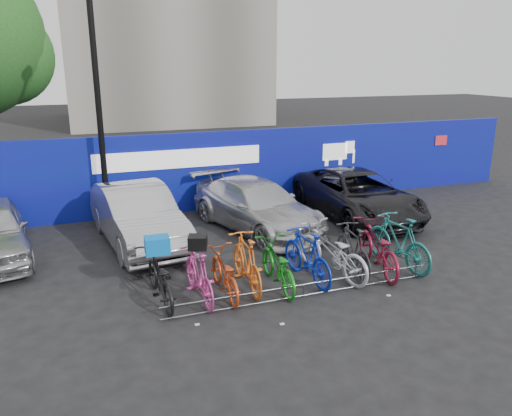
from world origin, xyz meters
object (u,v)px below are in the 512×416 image
bike_1 (199,274)px  bike_6 (331,252)px  car_3 (357,195)px  bike_5 (307,256)px  bike_7 (353,249)px  lamppost (99,107)px  bike_2 (224,273)px  bike_3 (247,262)px  bike_0 (159,278)px  bike_8 (378,248)px  bike_rack (304,290)px  car_2 (256,205)px  bike_9 (398,241)px  bike_4 (277,265)px  car_1 (137,216)px

bike_1 → bike_6: 2.90m
car_3 → bike_5: (-3.35, -3.55, -0.12)m
car_3 → bike_7: car_3 is taller
lamppost → bike_6: bearing=-51.6°
bike_2 → bike_3: bearing=-165.0°
bike_0 → bike_8: 4.69m
bike_rack → car_2: bearing=82.1°
lamppost → bike_8: 7.99m
bike_5 → bike_9: bike_9 is taller
car_2 → bike_8: car_2 is taller
bike_6 → bike_7: bearing=167.5°
bike_0 → bike_8: bike_8 is taller
car_2 → car_3: car_3 is taller
car_3 → bike_2: 6.28m
bike_rack → car_3: size_ratio=1.15×
bike_5 → bike_9: bearing=174.0°
bike_5 → bike_7: 1.13m
bike_rack → bike_1: bearing=161.9°
lamppost → bike_3: size_ratio=3.26×
bike_rack → bike_7: bearing=26.5°
car_2 → bike_2: (-2.00, -3.58, -0.21)m
bike_4 → bike_9: bike_9 is taller
car_3 → bike_2: bearing=-144.5°
bike_6 → bike_9: bearing=163.1°
bike_2 → bike_4: bike_4 is taller
bike_rack → bike_8: bike_8 is taller
bike_4 → bike_5: size_ratio=0.99×
bike_4 → bike_7: 1.84m
car_3 → bike_0: size_ratio=2.60×
bike_6 → car_3: bearing=-142.8°
bike_1 → bike_5: bike_5 is taller
bike_4 → bike_6: (1.29, 0.13, 0.07)m
bike_1 → bike_3: size_ratio=0.93×
car_3 → bike_1: size_ratio=2.80×
bike_0 → bike_7: 4.17m
car_2 → bike_9: bearing=-76.2°
lamppost → car_1: 3.18m
bike_1 → bike_9: 4.53m
car_2 → bike_7: size_ratio=2.57×
bike_2 → bike_5: (1.80, 0.04, 0.10)m
car_2 → bike_8: size_ratio=2.20×
bike_7 → bike_9: 1.10m
bike_7 → bike_0: bearing=6.6°
car_3 → bike_7: size_ratio=2.73×
car_1 → car_3: car_1 is taller
bike_rack → bike_6: (0.98, 0.74, 0.39)m
car_2 → bike_1: 4.40m
bike_1 → bike_9: bearing=177.5°
bike_4 → bike_8: bike_8 is taller
bike_6 → bike_7: bike_6 is taller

